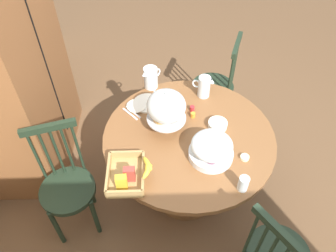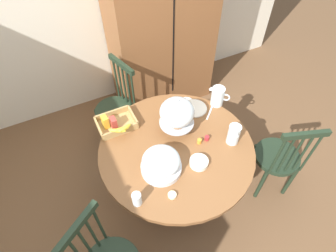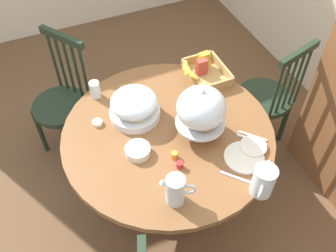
{
  "view_description": "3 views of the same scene",
  "coord_description": "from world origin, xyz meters",
  "px_view_note": "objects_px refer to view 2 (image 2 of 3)",
  "views": [
    {
      "loc": [
        -1.55,
        0.36,
        2.5
      ],
      "look_at": [
        0.01,
        0.31,
        0.84
      ],
      "focal_mm": 35.4,
      "sensor_mm": 36.0,
      "label": 1
    },
    {
      "loc": [
        -0.63,
        -0.97,
        2.5
      ],
      "look_at": [
        0.01,
        0.31,
        0.84
      ],
      "focal_mm": 29.67,
      "sensor_mm": 36.0,
      "label": 2
    },
    {
      "loc": [
        1.31,
        -0.4,
        2.4
      ],
      "look_at": [
        0.01,
        0.16,
        0.79
      ],
      "focal_mm": 40.53,
      "sensor_mm": 36.0,
      "label": 3
    }
  ],
  "objects_px": {
    "milk_pitcher": "(233,135)",
    "dining_table": "(176,162)",
    "orange_juice_pitcher": "(218,97)",
    "cereal_bowl": "(199,162)",
    "windsor_chair_by_cabinet": "(278,158)",
    "drinking_glass": "(137,199)",
    "fruit_platter_covered": "(161,163)",
    "pastry_stand_with_dome": "(177,113)",
    "windsor_chair_facing_door": "(117,109)",
    "china_plate_large": "(194,108)",
    "butter_dish": "(172,195)",
    "china_plate_small": "(186,103)",
    "cereal_basket": "(116,124)",
    "wooden_armoire": "(161,25)"
  },
  "relations": [
    {
      "from": "windsor_chair_facing_door",
      "to": "cereal_basket",
      "type": "relative_size",
      "value": 3.09
    },
    {
      "from": "orange_juice_pitcher",
      "to": "cereal_bowl",
      "type": "bearing_deg",
      "value": -134.24
    },
    {
      "from": "windsor_chair_facing_door",
      "to": "milk_pitcher",
      "type": "relative_size",
      "value": 5.46
    },
    {
      "from": "windsor_chair_facing_door",
      "to": "butter_dish",
      "type": "height_order",
      "value": "windsor_chair_facing_door"
    },
    {
      "from": "windsor_chair_facing_door",
      "to": "cereal_basket",
      "type": "distance_m",
      "value": 0.6
    },
    {
      "from": "cereal_bowl",
      "to": "milk_pitcher",
      "type": "bearing_deg",
      "value": 11.18
    },
    {
      "from": "windsor_chair_facing_door",
      "to": "cereal_bowl",
      "type": "distance_m",
      "value": 1.18
    },
    {
      "from": "dining_table",
      "to": "pastry_stand_with_dome",
      "type": "bearing_deg",
      "value": 62.73
    },
    {
      "from": "fruit_platter_covered",
      "to": "milk_pitcher",
      "type": "height_order",
      "value": "fruit_platter_covered"
    },
    {
      "from": "wooden_armoire",
      "to": "china_plate_large",
      "type": "bearing_deg",
      "value": -99.52
    },
    {
      "from": "drinking_glass",
      "to": "fruit_platter_covered",
      "type": "bearing_deg",
      "value": 32.66
    },
    {
      "from": "wooden_armoire",
      "to": "pastry_stand_with_dome",
      "type": "xyz_separation_m",
      "value": [
        -0.43,
        -1.18,
        -0.05
      ]
    },
    {
      "from": "dining_table",
      "to": "china_plate_small",
      "type": "bearing_deg",
      "value": 52.23
    },
    {
      "from": "pastry_stand_with_dome",
      "to": "cereal_bowl",
      "type": "height_order",
      "value": "pastry_stand_with_dome"
    },
    {
      "from": "fruit_platter_covered",
      "to": "orange_juice_pitcher",
      "type": "xyz_separation_m",
      "value": [
        0.74,
        0.4,
        -0.0
      ]
    },
    {
      "from": "dining_table",
      "to": "fruit_platter_covered",
      "type": "distance_m",
      "value": 0.37
    },
    {
      "from": "china_plate_large",
      "to": "butter_dish",
      "type": "bearing_deg",
      "value": -130.25
    },
    {
      "from": "butter_dish",
      "to": "drinking_glass",
      "type": "bearing_deg",
      "value": 165.55
    },
    {
      "from": "orange_juice_pitcher",
      "to": "china_plate_small",
      "type": "xyz_separation_m",
      "value": [
        -0.25,
        0.11,
        -0.06
      ]
    },
    {
      "from": "orange_juice_pitcher",
      "to": "milk_pitcher",
      "type": "relative_size",
      "value": 1.0
    },
    {
      "from": "windsor_chair_by_cabinet",
      "to": "drinking_glass",
      "type": "distance_m",
      "value": 1.35
    },
    {
      "from": "pastry_stand_with_dome",
      "to": "china_plate_large",
      "type": "distance_m",
      "value": 0.35
    },
    {
      "from": "orange_juice_pitcher",
      "to": "butter_dish",
      "type": "xyz_separation_m",
      "value": [
        -0.77,
        -0.63,
        -0.07
      ]
    },
    {
      "from": "windsor_chair_by_cabinet",
      "to": "orange_juice_pitcher",
      "type": "height_order",
      "value": "windsor_chair_by_cabinet"
    },
    {
      "from": "fruit_platter_covered",
      "to": "orange_juice_pitcher",
      "type": "relative_size",
      "value": 1.67
    },
    {
      "from": "pastry_stand_with_dome",
      "to": "cereal_bowl",
      "type": "bearing_deg",
      "value": -90.9
    },
    {
      "from": "fruit_platter_covered",
      "to": "pastry_stand_with_dome",
      "type": "bearing_deg",
      "value": 46.3
    },
    {
      "from": "milk_pitcher",
      "to": "cereal_bowl",
      "type": "distance_m",
      "value": 0.36
    },
    {
      "from": "cereal_bowl",
      "to": "drinking_glass",
      "type": "bearing_deg",
      "value": -171.13
    },
    {
      "from": "pastry_stand_with_dome",
      "to": "milk_pitcher",
      "type": "relative_size",
      "value": 1.93
    },
    {
      "from": "china_plate_large",
      "to": "wooden_armoire",
      "type": "bearing_deg",
      "value": 80.48
    },
    {
      "from": "windsor_chair_by_cabinet",
      "to": "china_plate_large",
      "type": "distance_m",
      "value": 0.87
    },
    {
      "from": "wooden_armoire",
      "to": "butter_dish",
      "type": "height_order",
      "value": "wooden_armoire"
    },
    {
      "from": "milk_pitcher",
      "to": "dining_table",
      "type": "bearing_deg",
      "value": 161.2
    },
    {
      "from": "milk_pitcher",
      "to": "china_plate_small",
      "type": "bearing_deg",
      "value": 103.39
    },
    {
      "from": "milk_pitcher",
      "to": "windsor_chair_by_cabinet",
      "type": "bearing_deg",
      "value": -22.89
    },
    {
      "from": "cereal_basket",
      "to": "china_plate_small",
      "type": "bearing_deg",
      "value": -2.08
    },
    {
      "from": "wooden_armoire",
      "to": "milk_pitcher",
      "type": "height_order",
      "value": "wooden_armoire"
    },
    {
      "from": "orange_juice_pitcher",
      "to": "cereal_basket",
      "type": "height_order",
      "value": "orange_juice_pitcher"
    },
    {
      "from": "windsor_chair_by_cabinet",
      "to": "china_plate_large",
      "type": "relative_size",
      "value": 4.43
    },
    {
      "from": "wooden_armoire",
      "to": "windsor_chair_by_cabinet",
      "type": "xyz_separation_m",
      "value": [
        0.34,
        -1.66,
        -0.53
      ]
    },
    {
      "from": "windsor_chair_facing_door",
      "to": "cereal_bowl",
      "type": "relative_size",
      "value": 6.96
    },
    {
      "from": "wooden_armoire",
      "to": "china_plate_small",
      "type": "bearing_deg",
      "value": -102.62
    },
    {
      "from": "wooden_armoire",
      "to": "pastry_stand_with_dome",
      "type": "bearing_deg",
      "value": -110.02
    },
    {
      "from": "dining_table",
      "to": "china_plate_small",
      "type": "height_order",
      "value": "china_plate_small"
    },
    {
      "from": "china_plate_large",
      "to": "china_plate_small",
      "type": "height_order",
      "value": "china_plate_small"
    },
    {
      "from": "fruit_platter_covered",
      "to": "china_plate_large",
      "type": "xyz_separation_m",
      "value": [
        0.53,
        0.43,
        -0.08
      ]
    },
    {
      "from": "windsor_chair_by_cabinet",
      "to": "orange_juice_pitcher",
      "type": "xyz_separation_m",
      "value": [
        -0.31,
        0.6,
        0.37
      ]
    },
    {
      "from": "dining_table",
      "to": "cereal_basket",
      "type": "distance_m",
      "value": 0.6
    },
    {
      "from": "milk_pitcher",
      "to": "butter_dish",
      "type": "relative_size",
      "value": 2.97
    }
  ]
}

